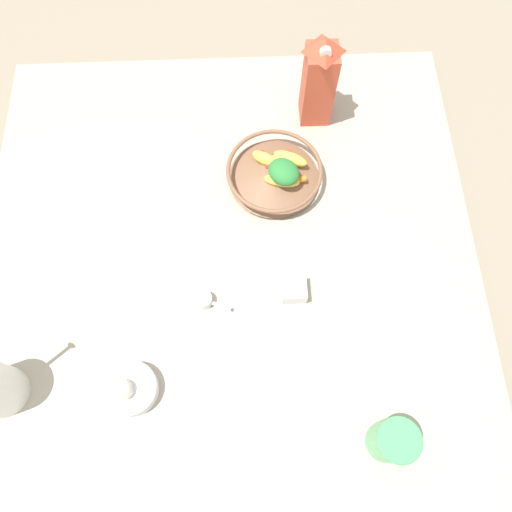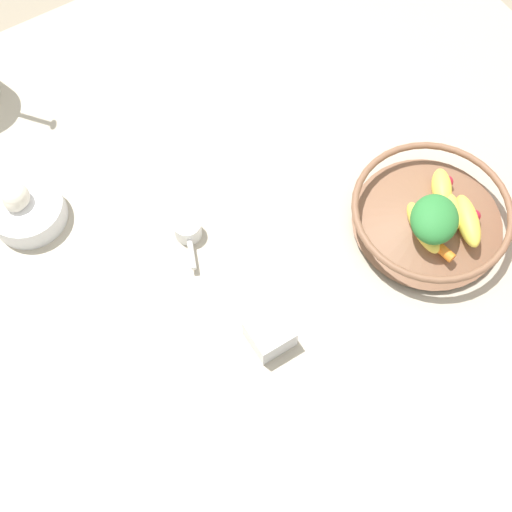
{
  "view_description": "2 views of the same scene",
  "coord_description": "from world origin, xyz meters",
  "px_view_note": "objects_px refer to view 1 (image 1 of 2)",
  "views": [
    {
      "loc": [
        0.04,
        -0.44,
        1.07
      ],
      "look_at": [
        0.06,
        -0.04,
        0.09
      ],
      "focal_mm": 35.0,
      "sensor_mm": 36.0,
      "label": 1
    },
    {
      "loc": [
        0.4,
        -0.29,
        0.93
      ],
      "look_at": [
        0.05,
        -0.07,
        0.09
      ],
      "focal_mm": 50.0,
      "sensor_mm": 36.0,
      "label": 2
    }
  ],
  "objects_px": {
    "fruit_bowl": "(275,173)",
    "drinking_cup": "(393,441)",
    "spice_jar": "(294,290)",
    "garlic_bowl": "(130,389)",
    "milk_carton": "(319,80)"
  },
  "relations": [
    {
      "from": "drinking_cup",
      "to": "garlic_bowl",
      "type": "height_order",
      "value": "drinking_cup"
    },
    {
      "from": "spice_jar",
      "to": "garlic_bowl",
      "type": "height_order",
      "value": "garlic_bowl"
    },
    {
      "from": "fruit_bowl",
      "to": "milk_carton",
      "type": "distance_m",
      "value": 0.23
    },
    {
      "from": "milk_carton",
      "to": "drinking_cup",
      "type": "height_order",
      "value": "milk_carton"
    },
    {
      "from": "fruit_bowl",
      "to": "milk_carton",
      "type": "relative_size",
      "value": 0.89
    },
    {
      "from": "fruit_bowl",
      "to": "spice_jar",
      "type": "distance_m",
      "value": 0.28
    },
    {
      "from": "fruit_bowl",
      "to": "drinking_cup",
      "type": "distance_m",
      "value": 0.62
    },
    {
      "from": "spice_jar",
      "to": "garlic_bowl",
      "type": "distance_m",
      "value": 0.39
    },
    {
      "from": "fruit_bowl",
      "to": "garlic_bowl",
      "type": "xyz_separation_m",
      "value": [
        -0.32,
        -0.48,
        -0.01
      ]
    },
    {
      "from": "milk_carton",
      "to": "spice_jar",
      "type": "xyz_separation_m",
      "value": [
        -0.08,
        -0.47,
        -0.11
      ]
    },
    {
      "from": "fruit_bowl",
      "to": "spice_jar",
      "type": "relative_size",
      "value": 4.24
    },
    {
      "from": "drinking_cup",
      "to": "spice_jar",
      "type": "xyz_separation_m",
      "value": [
        -0.16,
        0.31,
        -0.04
      ]
    },
    {
      "from": "spice_jar",
      "to": "drinking_cup",
      "type": "bearing_deg",
      "value": -63.17
    },
    {
      "from": "garlic_bowl",
      "to": "drinking_cup",
      "type": "bearing_deg",
      "value": -13.33
    },
    {
      "from": "spice_jar",
      "to": "fruit_bowl",
      "type": "bearing_deg",
      "value": 94.96
    }
  ]
}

